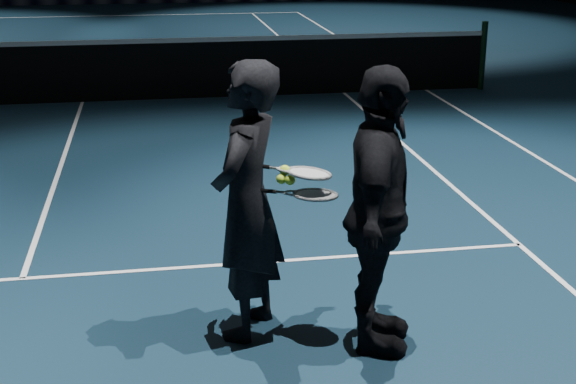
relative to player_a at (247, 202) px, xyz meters
name	(u,v)px	position (x,y,z in m)	size (l,w,h in m)	color
floor	(82,103)	(-1.64, 7.50, -0.92)	(36.00, 36.00, 0.00)	#0D2732
court_lines	(82,103)	(-1.64, 7.50, -0.92)	(10.98, 23.78, 0.01)	white
net_post_right	(483,56)	(4.76, 7.50, -0.37)	(0.10, 0.10, 1.10)	black
net_mesh	(80,74)	(-1.64, 7.50, -0.47)	(12.80, 0.02, 0.86)	black
net_tape	(77,43)	(-1.64, 7.50, -0.01)	(12.80, 0.03, 0.07)	white
player_a	(247,202)	(0.00, 0.00, 0.00)	(0.67, 0.44, 1.84)	black
player_b	(378,213)	(0.78, -0.33, 0.00)	(1.08, 0.45, 1.84)	black
racket_lower	(315,195)	(0.41, -0.18, 0.09)	(0.68, 0.22, 0.03)	black
racket_upper	(309,173)	(0.38, -0.12, 0.21)	(0.68, 0.22, 0.03)	black
tennis_balls	(285,177)	(0.24, -0.10, 0.19)	(0.12, 0.10, 0.12)	#ADDE2F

